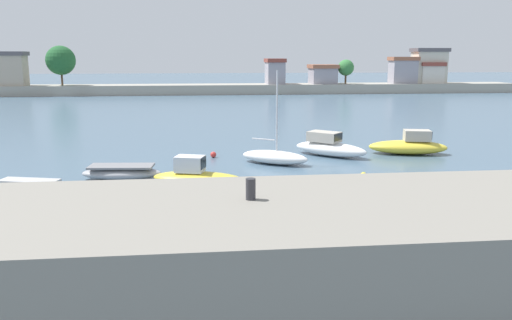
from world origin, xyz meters
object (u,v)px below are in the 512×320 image
at_px(moored_boat_4, 329,147).
at_px(moored_boat_3, 275,157).
at_px(mooring_bollard, 251,189).
at_px(moored_boat_1, 122,173).
at_px(moored_boat_2, 197,176).
at_px(mooring_buoy_0, 317,146).
at_px(mooring_buoy_4, 213,155).
at_px(mooring_buoy_3, 333,136).
at_px(mooring_buoy_1, 10,218).
at_px(moored_boat_0, 30,193).
at_px(mooring_buoy_2, 363,175).
at_px(moored_boat_5, 409,146).

bearing_deg(moored_boat_4, moored_boat_3, -109.56).
bearing_deg(mooring_bollard, moored_boat_1, 112.24).
relative_size(moored_boat_2, mooring_buoy_0, 14.53).
xyz_separation_m(moored_boat_1, mooring_buoy_4, (5.40, 5.95, -0.19)).
height_order(mooring_bollard, mooring_buoy_4, mooring_bollard).
height_order(moored_boat_1, mooring_buoy_3, moored_boat_1).
height_order(mooring_bollard, mooring_buoy_1, mooring_bollard).
height_order(moored_boat_0, moored_boat_1, moored_boat_0).
relative_size(moored_boat_1, mooring_buoy_3, 13.09).
distance_m(mooring_buoy_0, mooring_buoy_1, 23.35).
xyz_separation_m(mooring_buoy_1, mooring_buoy_2, (17.42, 6.17, 0.00)).
relative_size(moored_boat_2, moored_boat_4, 1.03).
bearing_deg(moored_boat_5, mooring_buoy_3, 127.82).
distance_m(moored_boat_5, mooring_buoy_0, 6.73).
relative_size(moored_boat_4, mooring_buoy_0, 14.12).
relative_size(moored_boat_1, mooring_buoy_0, 12.46).
relative_size(moored_boat_0, mooring_buoy_2, 10.18).
distance_m(mooring_bollard, moored_boat_4, 21.74).
relative_size(mooring_bollard, mooring_buoy_1, 1.86).
xyz_separation_m(mooring_buoy_1, mooring_buoy_3, (19.47, 20.81, 0.00)).
bearing_deg(moored_boat_2, moored_boat_1, 174.07).
bearing_deg(moored_boat_5, mooring_buoy_1, -137.39).
bearing_deg(mooring_buoy_2, moored_boat_3, 134.16).
distance_m(moored_boat_0, mooring_buoy_1, 2.57).
distance_m(moored_boat_0, moored_boat_3, 15.27).
relative_size(moored_boat_4, mooring_buoy_3, 14.83).
bearing_deg(moored_boat_4, mooring_bollard, -68.84).
bearing_deg(mooring_buoy_1, moored_boat_2, 35.52).
relative_size(moored_boat_0, mooring_buoy_4, 8.82).
height_order(moored_boat_4, mooring_buoy_3, moored_boat_4).
height_order(moored_boat_0, mooring_buoy_1, moored_boat_0).
relative_size(mooring_bollard, mooring_buoy_4, 1.57).
bearing_deg(moored_boat_1, moored_boat_4, 28.07).
bearing_deg(mooring_buoy_1, mooring_buoy_2, 19.50).
xyz_separation_m(mooring_buoy_0, mooring_buoy_1, (-16.96, -16.05, -0.01)).
relative_size(mooring_buoy_0, mooring_buoy_3, 1.05).
height_order(mooring_bollard, mooring_buoy_3, mooring_bollard).
bearing_deg(moored_boat_4, mooring_buoy_3, 115.11).
bearing_deg(mooring_bollard, mooring_buoy_3, 70.42).
xyz_separation_m(moored_boat_3, moored_boat_5, (10.11, 2.36, 0.14)).
height_order(moored_boat_3, moored_boat_5, moored_boat_3).
bearing_deg(moored_boat_5, mooring_buoy_4, -167.98).
distance_m(moored_boat_2, mooring_buoy_2, 9.57).
xyz_separation_m(mooring_bollard, mooring_buoy_3, (9.92, 27.91, -2.82)).
relative_size(moored_boat_1, moored_boat_5, 0.79).
bearing_deg(mooring_buoy_2, mooring_buoy_3, 82.03).
bearing_deg(mooring_buoy_3, mooring_buoy_1, -133.10).
distance_m(mooring_buoy_1, mooring_buoy_2, 18.48).
bearing_deg(mooring_buoy_4, moored_boat_3, -33.24).
height_order(moored_boat_4, moored_boat_5, moored_boat_5).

